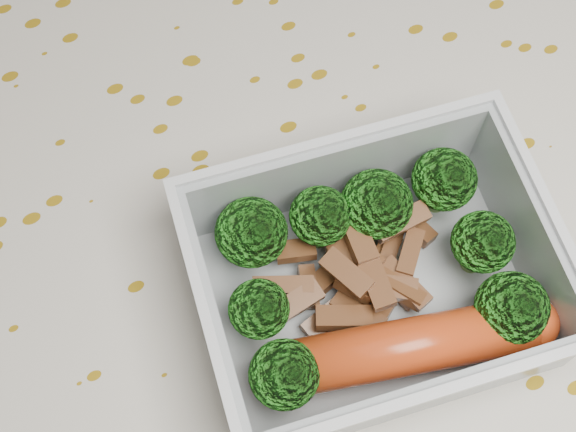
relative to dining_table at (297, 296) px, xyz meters
name	(u,v)px	position (x,y,z in m)	size (l,w,h in m)	color
dining_table	(297,296)	(0.00, 0.00, 0.00)	(1.40, 0.90, 0.75)	brown
tablecloth	(298,268)	(0.00, 0.00, 0.05)	(1.46, 0.96, 0.19)	beige
lunch_container	(373,285)	(0.02, -0.04, 0.11)	(0.19, 0.16, 0.06)	#B5BEC4
broccoli_florets	(371,254)	(0.02, -0.03, 0.12)	(0.15, 0.12, 0.04)	#608C3F
meat_pile	(360,275)	(0.02, -0.03, 0.11)	(0.10, 0.06, 0.03)	brown
sausage	(406,347)	(0.02, -0.08, 0.11)	(0.14, 0.06, 0.03)	#BC3B14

